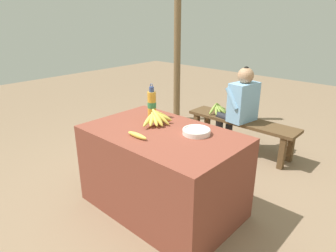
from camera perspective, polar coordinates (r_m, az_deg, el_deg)
ground_plane at (r=2.70m, az=-1.03°, el=-15.05°), size 12.00×12.00×0.00m
market_counter at (r=2.51m, az=-1.08°, el=-8.56°), size 1.26×0.80×0.70m
banana_bunch_ripe at (r=2.50m, az=-2.15°, el=1.73°), size 0.19×0.34×0.14m
serving_bowl at (r=2.32m, az=5.45°, el=-0.99°), size 0.22×0.22×0.04m
water_bottle at (r=2.65m, az=-3.10°, el=4.19°), size 0.08×0.08×0.31m
loose_banana_front at (r=2.25m, az=-5.90°, el=-1.79°), size 0.20×0.04×0.04m
wooden_bench at (r=3.68m, az=13.75°, el=0.22°), size 1.34×0.32×0.40m
seated_vendor at (r=3.59m, az=13.51°, el=4.11°), size 0.44×0.41×1.03m
banana_bunch_green at (r=3.80m, az=9.55°, el=3.32°), size 0.18×0.30×0.14m
support_post_near at (r=4.52m, az=1.81°, el=17.44°), size 0.10×0.10×2.64m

